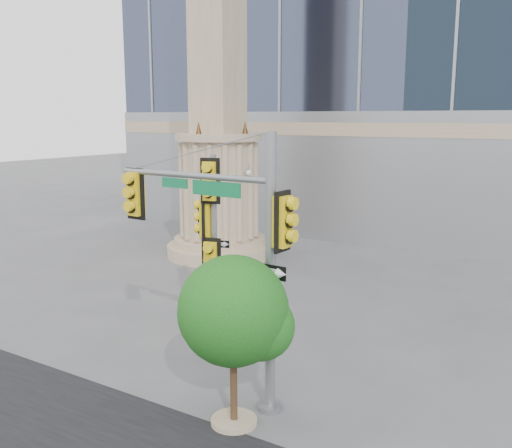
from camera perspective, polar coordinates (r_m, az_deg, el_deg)
The scene contains 5 objects.
ground at distance 13.89m, azimuth -5.13°, elevation -13.84°, with size 120.00×120.00×0.00m, color #545456.
monument at distance 23.45m, azimuth -3.80°, elevation 10.06°, with size 4.40×4.40×16.60m.
main_signal_pole at distance 11.32m, azimuth -2.75°, elevation -1.31°, with size 4.26×0.55×5.49m.
secondary_signal_pole at distance 15.14m, azimuth -4.56°, elevation -0.56°, with size 0.89×0.64×4.79m.
street_tree at distance 10.60m, azimuth -2.07°, elevation -9.12°, with size 2.11×2.06×3.28m.
Camera 1 is at (7.69, -10.04, 5.74)m, focal length 40.00 mm.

